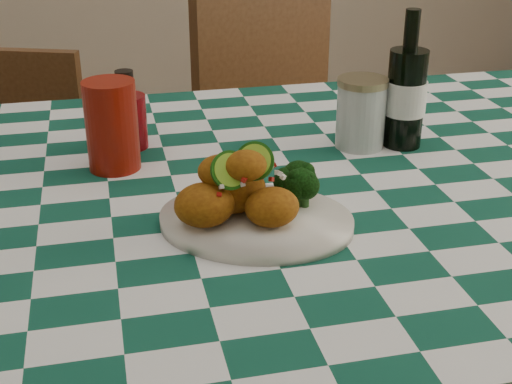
{
  "coord_description": "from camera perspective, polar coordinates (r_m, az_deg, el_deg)",
  "views": [
    {
      "loc": [
        -0.2,
        -1.01,
        1.26
      ],
      "look_at": [
        -0.01,
        -0.14,
        0.84
      ],
      "focal_mm": 50.0,
      "sensor_mm": 36.0,
      "label": 1
    }
  ],
  "objects": [
    {
      "name": "red_tumbler",
      "position": [
        1.2,
        -11.47,
        5.22
      ],
      "size": [
        0.09,
        0.09,
        0.15
      ],
      "primitive_type": "cylinder",
      "rotation": [
        0.0,
        0.0,
        -0.06
      ],
      "color": "maroon",
      "rests_on": "dining_table"
    },
    {
      "name": "dining_table",
      "position": [
        1.35,
        -1.15,
        -14.81
      ],
      "size": [
        1.66,
        1.06,
        0.79
      ],
      "primitive_type": null,
      "color": "#104736",
      "rests_on": "ground"
    },
    {
      "name": "wooden_chair_right",
      "position": [
        2.01,
        4.1,
        3.14
      ],
      "size": [
        0.61,
        0.63,
        1.01
      ],
      "primitive_type": null,
      "rotation": [
        0.0,
        0.0,
        0.4
      ],
      "color": "#472814",
      "rests_on": "ground"
    },
    {
      "name": "mason_jar",
      "position": [
        1.29,
        8.4,
        6.27
      ],
      "size": [
        0.12,
        0.12,
        0.13
      ],
      "primitive_type": null,
      "rotation": [
        0.0,
        0.0,
        -0.4
      ],
      "color": "#B2BCBA",
      "rests_on": "dining_table"
    },
    {
      "name": "broccoli_side",
      "position": [
        1.02,
        4.06,
        0.37
      ],
      "size": [
        0.08,
        0.08,
        0.06
      ],
      "primitive_type": null,
      "color": "black",
      "rests_on": "plate"
    },
    {
      "name": "wooden_chair_left",
      "position": [
        1.97,
        -19.66,
        -2.05
      ],
      "size": [
        0.48,
        0.49,
        0.81
      ],
      "primitive_type": null,
      "rotation": [
        0.0,
        0.0,
        -0.36
      ],
      "color": "#472814",
      "rests_on": "ground"
    },
    {
      "name": "fried_chicken_pile",
      "position": [
        0.98,
        -0.94,
        0.61
      ],
      "size": [
        0.16,
        0.12,
        0.1
      ],
      "primitive_type": null,
      "color": "#93560E",
      "rests_on": "plate"
    },
    {
      "name": "ketchup_bottle",
      "position": [
        1.29,
        -10.3,
        6.5
      ],
      "size": [
        0.07,
        0.07,
        0.14
      ],
      "primitive_type": null,
      "rotation": [
        0.0,
        0.0,
        -0.01
      ],
      "color": "#680509",
      "rests_on": "dining_table"
    },
    {
      "name": "plate",
      "position": [
        1.01,
        0.0,
        -2.36
      ],
      "size": [
        0.34,
        0.31,
        0.02
      ],
      "primitive_type": null,
      "rotation": [
        0.0,
        0.0,
        -0.4
      ],
      "color": "silver",
      "rests_on": "dining_table"
    },
    {
      "name": "beer_bottle",
      "position": [
        1.29,
        12.01,
        8.78
      ],
      "size": [
        0.08,
        0.08,
        0.25
      ],
      "primitive_type": null,
      "rotation": [
        0.0,
        0.0,
        0.13
      ],
      "color": "black",
      "rests_on": "dining_table"
    }
  ]
}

